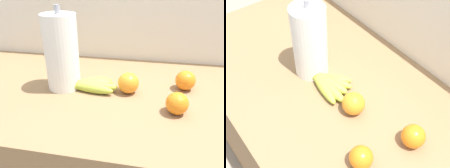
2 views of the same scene
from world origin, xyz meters
The scene contains 6 objects.
wall_back centered at (0.00, 0.38, 0.65)m, with size 2.01×0.06×1.30m, color silver.
banana_bunch centered at (-0.13, 0.00, 0.88)m, with size 0.20×0.15×0.04m.
orange_far_right centered at (0.22, 0.06, 0.90)m, with size 0.08×0.08×0.08m, color orange.
orange_right centered at (0.01, 0.00, 0.90)m, with size 0.08×0.08×0.08m, color orange.
orange_back_left centered at (0.18, -0.11, 0.90)m, with size 0.07×0.07×0.07m, color orange.
paper_towel_roll centered at (-0.24, 0.00, 1.00)m, with size 0.12×0.12×0.31m.
Camera 2 is at (0.49, -0.43, 1.69)m, focal length 49.17 mm.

